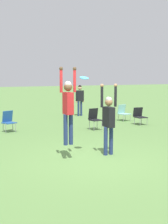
{
  "coord_description": "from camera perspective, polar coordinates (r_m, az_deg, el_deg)",
  "views": [
    {
      "loc": [
        -4.42,
        -7.48,
        2.36
      ],
      "look_at": [
        0.01,
        0.57,
        1.3
      ],
      "focal_mm": 50.0,
      "sensor_mm": 36.0,
      "label": 1
    }
  ],
  "objects": [
    {
      "name": "person_spectator_near",
      "position": [
        18.45,
        -0.77,
        2.72
      ],
      "size": [
        0.57,
        0.36,
        1.83
      ],
      "rotation": [
        0.0,
        0.0,
        -0.46
      ],
      "color": "navy",
      "rests_on": "ground_plane"
    },
    {
      "name": "camping_chair_1",
      "position": [
        13.75,
        1.92,
        -0.97
      ],
      "size": [
        0.51,
        0.55,
        0.94
      ],
      "rotation": [
        0.0,
        0.0,
        3.23
      ],
      "color": "gray",
      "rests_on": "ground_plane"
    },
    {
      "name": "ground_plane",
      "position": [
        9.0,
        1.68,
        -8.62
      ],
      "size": [
        120.0,
        120.0,
        0.0
      ],
      "primitive_type": "plane",
      "color": "#608C47"
    },
    {
      "name": "camping_chair_3",
      "position": [
        15.45,
        10.11,
        -0.55
      ],
      "size": [
        0.55,
        0.59,
        0.83
      ],
      "rotation": [
        0.0,
        0.0,
        3.06
      ],
      "color": "gray",
      "rests_on": "ground_plane"
    },
    {
      "name": "person_defending",
      "position": [
        9.3,
        4.52,
        -1.0
      ],
      "size": [
        0.58,
        0.44,
        2.14
      ],
      "rotation": [
        0.0,
        0.0,
        -1.64
      ],
      "color": "navy",
      "rests_on": "ground_plane"
    },
    {
      "name": "frisbee",
      "position": [
        9.07,
        0.05,
        6.26
      ],
      "size": [
        0.27,
        0.26,
        0.09
      ],
      "color": "#2D9EDB"
    },
    {
      "name": "person_jumping",
      "position": [
        8.69,
        -2.93,
        1.53
      ],
      "size": [
        0.52,
        0.38,
        2.19
      ],
      "rotation": [
        0.0,
        0.0,
        1.5
      ],
      "color": "navy",
      "rests_on": "ground_plane"
    },
    {
      "name": "camping_chair_2",
      "position": [
        16.63,
        7.18,
        0.04
      ],
      "size": [
        0.61,
        0.66,
        0.86
      ],
      "rotation": [
        0.0,
        0.0,
        3.32
      ],
      "color": "gray",
      "rests_on": "ground_plane"
    },
    {
      "name": "camping_chair_5",
      "position": [
        13.62,
        -13.66,
        -1.43
      ],
      "size": [
        0.62,
        0.67,
        0.89
      ],
      "rotation": [
        0.0,
        0.0,
        3.48
      ],
      "color": "gray",
      "rests_on": "ground_plane"
    }
  ]
}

